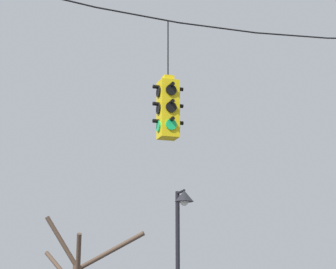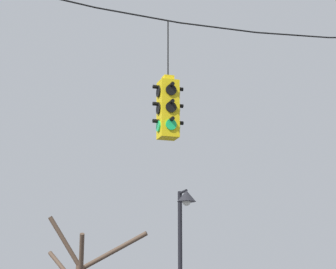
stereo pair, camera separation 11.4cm
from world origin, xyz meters
TOP-DOWN VIEW (x-y plane):
  - span_wire at (0.00, 0.20)m, footprint 11.25×0.03m
  - traffic_light_near_left_pole at (-1.02, 0.20)m, footprint 0.58×0.58m
  - street_lamp at (1.33, 6.18)m, footprint 0.51×0.88m

SIDE VIEW (x-z plane):
  - street_lamp at x=1.33m, z-range 1.21..5.69m
  - traffic_light_near_left_pole at x=-1.02m, z-range 3.89..6.17m
  - span_wire at x=0.00m, z-range 6.63..7.20m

